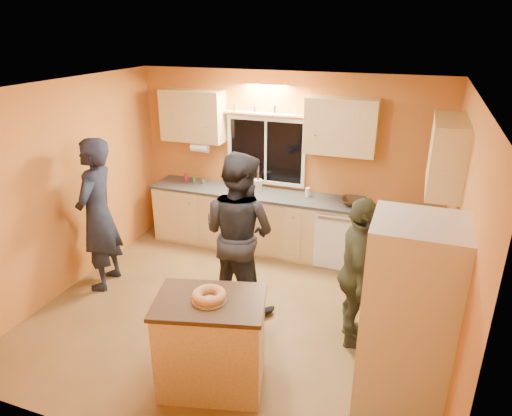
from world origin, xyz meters
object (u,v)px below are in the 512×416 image
at_px(island, 211,343).
at_px(person_left, 98,215).
at_px(refrigerator, 407,320).
at_px(person_right, 357,274).
at_px(person_center, 239,233).

height_order(island, person_left, person_left).
xyz_separation_m(refrigerator, person_right, (-0.51, 0.76, -0.08)).
bearing_deg(person_center, refrigerator, 167.93).
relative_size(person_left, person_right, 1.19).
distance_m(refrigerator, person_center, 2.15).
distance_m(refrigerator, person_left, 3.83).
relative_size(refrigerator, person_center, 0.94).
height_order(refrigerator, island, refrigerator).
bearing_deg(person_right, refrigerator, -158.32).
xyz_separation_m(person_left, person_right, (3.23, -0.08, -0.16)).
relative_size(island, person_center, 0.58).
distance_m(island, person_center, 1.44).
bearing_deg(person_left, refrigerator, 66.22).
distance_m(refrigerator, island, 1.74).
relative_size(person_center, person_right, 1.17).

